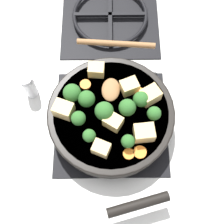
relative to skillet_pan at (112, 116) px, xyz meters
name	(u,v)px	position (x,y,z in m)	size (l,w,h in m)	color
ground_plane	(112,123)	(0.00, 0.00, -0.06)	(2.40, 2.40, 0.00)	silver
front_burner_grate	(112,121)	(0.00, 0.00, -0.04)	(0.31, 0.31, 0.03)	black
rear_burner_grate	(111,16)	(0.00, 0.36, -0.04)	(0.31, 0.31, 0.03)	black
skillet_pan	(112,116)	(0.00, 0.00, 0.00)	(0.33, 0.43, 0.05)	black
wooden_spoon	(116,64)	(0.01, 0.14, 0.03)	(0.22, 0.20, 0.02)	olive
tofu_cube_center_large	(114,122)	(0.00, -0.03, 0.04)	(0.04, 0.03, 0.03)	#DBB770
tofu_cube_near_handle	(102,148)	(-0.02, -0.10, 0.04)	(0.04, 0.03, 0.03)	#DBB770
tofu_cube_east_chunk	(145,133)	(0.08, -0.06, 0.04)	(0.05, 0.04, 0.04)	#DBB770
tofu_cube_west_chunk	(97,70)	(-0.04, 0.12, 0.04)	(0.04, 0.03, 0.03)	#DBB770
tofu_cube_back_piece	(151,95)	(0.10, 0.04, 0.04)	(0.05, 0.04, 0.04)	#DBB770
tofu_cube_front_piece	(130,86)	(0.05, 0.07, 0.04)	(0.04, 0.04, 0.04)	#DBB770
tofu_cube_mid_small	(65,111)	(-0.12, 0.00, 0.04)	(0.05, 0.04, 0.04)	#DBB770
broccoli_floret_near_spoon	(105,111)	(-0.02, -0.01, 0.05)	(0.05, 0.05, 0.05)	#709956
broccoli_floret_center_top	(90,136)	(-0.05, -0.07, 0.05)	(0.03, 0.03, 0.04)	#709956
broccoli_floret_east_rim	(80,118)	(-0.08, -0.02, 0.05)	(0.04, 0.04, 0.04)	#709956
broccoli_floret_west_rim	(155,113)	(0.11, -0.01, 0.05)	(0.04, 0.04, 0.04)	#709956
broccoli_floret_north_edge	(142,99)	(0.08, 0.03, 0.05)	(0.04, 0.04, 0.05)	#709956
broccoli_floret_south_cluster	(129,141)	(0.04, -0.08, 0.05)	(0.03, 0.03, 0.04)	#709956
broccoli_floret_mid_floret	(88,99)	(-0.06, 0.03, 0.05)	(0.04, 0.04, 0.05)	#709956
broccoli_floret_small_inner	(128,108)	(0.04, 0.00, 0.05)	(0.04, 0.04, 0.05)	#709956
broccoli_floret_tall_stem	(73,93)	(-0.10, 0.04, 0.05)	(0.05, 0.05, 0.05)	#709956
carrot_slice_orange_thin	(141,92)	(0.08, 0.06, 0.03)	(0.03, 0.03, 0.01)	orange
carrot_slice_near_center	(141,152)	(0.07, -0.11, 0.03)	(0.03, 0.03, 0.01)	orange
carrot_slice_edge_slice	(86,84)	(-0.07, 0.08, 0.03)	(0.03, 0.03, 0.01)	orange
carrot_slice_under_broccoli	(130,154)	(0.04, -0.11, 0.03)	(0.03, 0.03, 0.01)	orange
salt_shaker	(30,86)	(-0.23, 0.10, -0.01)	(0.04, 0.04, 0.09)	white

